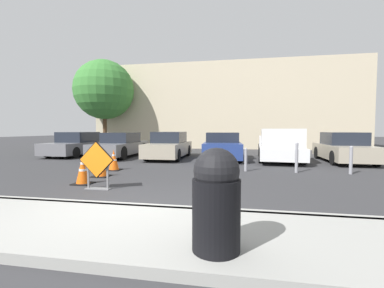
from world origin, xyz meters
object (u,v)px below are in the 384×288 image
at_px(traffic_cone_nearest, 83,170).
at_px(traffic_cone_second, 101,167).
at_px(bollard_nearest, 246,159).
at_px(bollard_second, 297,157).
at_px(parked_car_fourth, 222,147).
at_px(pickup_truck, 280,146).
at_px(road_closed_sign, 97,164).
at_px(trash_bin, 216,199).
at_px(parked_car_nearest, 78,145).
at_px(parked_car_third, 169,146).
at_px(bollard_third, 351,159).
at_px(traffic_cone_third, 114,160).
at_px(parked_car_second, 121,145).
at_px(parked_car_fifth, 344,148).

relative_size(traffic_cone_nearest, traffic_cone_second, 1.23).
relative_size(bollard_nearest, bollard_second, 0.79).
distance_m(parked_car_fourth, pickup_truck, 2.88).
xyz_separation_m(road_closed_sign, bollard_nearest, (3.90, 3.69, -0.20)).
distance_m(trash_bin, bollard_nearest, 6.83).
relative_size(traffic_cone_nearest, parked_car_nearest, 0.18).
relative_size(trash_bin, bollard_second, 1.09).
height_order(parked_car_third, pickup_truck, pickup_truck).
bearing_deg(trash_bin, traffic_cone_nearest, 138.50).
height_order(parked_car_third, bollard_third, parked_car_third).
bearing_deg(bollard_third, bollard_second, -180.00).
bearing_deg(traffic_cone_second, bollard_second, 16.79).
bearing_deg(parked_car_fourth, bollard_third, 137.71).
height_order(trash_bin, bollard_nearest, trash_bin).
relative_size(traffic_cone_nearest, traffic_cone_third, 1.03).
xyz_separation_m(traffic_cone_nearest, parked_car_second, (-2.26, 7.10, 0.26)).
bearing_deg(parked_car_second, parked_car_fourth, 177.68).
relative_size(road_closed_sign, pickup_truck, 0.22).
relative_size(parked_car_nearest, bollard_third, 4.50).
height_order(traffic_cone_nearest, parked_car_fifth, parked_car_fifth).
relative_size(parked_car_second, parked_car_fifth, 1.10).
bearing_deg(bollard_third, traffic_cone_third, -175.67).
xyz_separation_m(parked_car_fifth, bollard_nearest, (-4.71, -3.64, -0.19)).
distance_m(road_closed_sign, parked_car_third, 7.51).
distance_m(traffic_cone_third, bollard_nearest, 5.03).
relative_size(traffic_cone_third, parked_car_fourth, 0.18).
relative_size(road_closed_sign, parked_car_fifth, 0.29).
bearing_deg(bollard_third, bollard_nearest, 180.00).
relative_size(parked_car_nearest, bollard_second, 4.05).
xyz_separation_m(road_closed_sign, parked_car_nearest, (-5.93, 7.90, -0.01)).
bearing_deg(parked_car_fifth, pickup_truck, -0.16).
bearing_deg(parked_car_fourth, parked_car_second, -4.88).
xyz_separation_m(parked_car_nearest, bollard_nearest, (9.83, -4.20, -0.18)).
bearing_deg(parked_car_third, traffic_cone_second, 81.95).
height_order(traffic_cone_second, parked_car_fourth, parked_car_fourth).
distance_m(road_closed_sign, parked_car_nearest, 9.87).
relative_size(pickup_truck, bollard_third, 5.65).
xyz_separation_m(parked_car_nearest, pickup_truck, (11.60, -0.47, 0.07)).
height_order(traffic_cone_third, parked_car_third, parked_car_third).
height_order(traffic_cone_nearest, parked_car_nearest, parked_car_nearest).
distance_m(parked_car_second, bollard_second, 9.57).
height_order(traffic_cone_nearest, pickup_truck, pickup_truck).
distance_m(traffic_cone_third, parked_car_second, 5.00).
xyz_separation_m(road_closed_sign, pickup_truck, (5.67, 7.42, 0.06)).
relative_size(pickup_truck, parked_car_fifth, 1.31).
bearing_deg(traffic_cone_third, traffic_cone_second, -80.21).
bearing_deg(bollard_nearest, parked_car_second, 150.25).
distance_m(pickup_truck, trash_bin, 10.78).
bearing_deg(pickup_truck, parked_car_fifth, -177.74).
relative_size(traffic_cone_nearest, bollard_nearest, 0.92).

